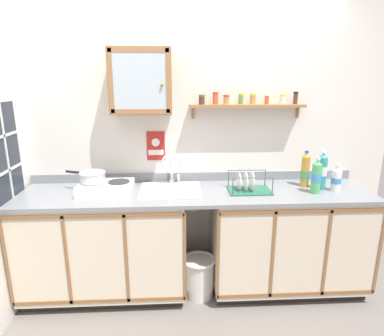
{
  "coord_description": "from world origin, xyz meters",
  "views": [
    {
      "loc": [
        -0.18,
        -2.27,
        1.84
      ],
      "look_at": [
        -0.03,
        0.45,
        1.1
      ],
      "focal_mm": 30.89,
      "sensor_mm": 36.0,
      "label": 1
    }
  ],
  "objects": [
    {
      "name": "warning_sign",
      "position": [
        -0.34,
        0.63,
        1.26
      ],
      "size": [
        0.16,
        0.01,
        0.26
      ],
      "color": "#B2261E"
    },
    {
      "name": "back_wall",
      "position": [
        0.0,
        0.66,
        1.36
      ],
      "size": [
        3.56,
        0.07,
        2.7
      ],
      "color": "silver",
      "rests_on": "ground"
    },
    {
      "name": "sink",
      "position": [
        -0.21,
        0.37,
        0.91
      ],
      "size": [
        0.51,
        0.48,
        0.4
      ],
      "color": "silver",
      "rests_on": "countertop"
    },
    {
      "name": "dish_rack",
      "position": [
        0.44,
        0.31,
        0.97
      ],
      "size": [
        0.35,
        0.24,
        0.17
      ],
      "color": "#26664C",
      "rests_on": "countertop"
    },
    {
      "name": "lower_cabinet_run_right",
      "position": [
        0.81,
        0.33,
        0.45
      ],
      "size": [
        1.33,
        0.62,
        0.9
      ],
      "color": "black",
      "rests_on": "ground"
    },
    {
      "name": "wall_cabinet",
      "position": [
        -0.44,
        0.5,
        1.82
      ],
      "size": [
        0.49,
        0.29,
        0.52
      ],
      "color": "#996B42"
    },
    {
      "name": "spice_shelf",
      "position": [
        0.45,
        0.57,
        1.63
      ],
      "size": [
        0.99,
        0.14,
        0.23
      ],
      "color": "#996B42"
    },
    {
      "name": "hot_plate_stove",
      "position": [
        -0.74,
        0.34,
        0.97
      ],
      "size": [
        0.44,
        0.3,
        0.09
      ],
      "color": "silver",
      "rests_on": "countertop"
    },
    {
      "name": "saucepan",
      "position": [
        -0.85,
        0.36,
        1.06
      ],
      "size": [
        0.35,
        0.21,
        0.08
      ],
      "color": "silver",
      "rests_on": "hot_plate_stove"
    },
    {
      "name": "countertop",
      "position": [
        0.0,
        0.33,
        0.91
      ],
      "size": [
        2.92,
        0.64,
        0.03
      ],
      "primitive_type": "cube",
      "color": "gray",
      "rests_on": "lower_cabinet_run"
    },
    {
      "name": "bottle_soda_green_2",
      "position": [
        0.98,
        0.24,
        1.07
      ],
      "size": [
        0.08,
        0.08,
        0.3
      ],
      "color": "#4CB266",
      "rests_on": "countertop"
    },
    {
      "name": "bottle_opaque_white_1",
      "position": [
        1.17,
        0.28,
        1.03
      ],
      "size": [
        0.08,
        0.08,
        0.23
      ],
      "color": "white",
      "rests_on": "countertop"
    },
    {
      "name": "lower_cabinet_run",
      "position": [
        -0.78,
        0.33,
        0.45
      ],
      "size": [
        1.38,
        0.62,
        0.9
      ],
      "color": "black",
      "rests_on": "ground"
    },
    {
      "name": "floor",
      "position": [
        0.0,
        0.0,
        0.0
      ],
      "size": [
        5.96,
        5.96,
        0.0
      ],
      "primitive_type": "plane",
      "color": "slate",
      "rests_on": "ground"
    },
    {
      "name": "bottle_juice_amber_0",
      "position": [
        0.95,
        0.42,
        1.07
      ],
      "size": [
        0.07,
        0.07,
        0.32
      ],
      "color": "gold",
      "rests_on": "countertop"
    },
    {
      "name": "trash_bin",
      "position": [
        0.02,
        0.24,
        0.19
      ],
      "size": [
        0.29,
        0.29,
        0.36
      ],
      "color": "silver",
      "rests_on": "ground"
    },
    {
      "name": "bottle_detergent_teal_3",
      "position": [
        1.06,
        0.34,
        1.09
      ],
      "size": [
        0.08,
        0.08,
        0.33
      ],
      "color": "teal",
      "rests_on": "countertop"
    },
    {
      "name": "backsplash",
      "position": [
        0.0,
        0.63,
        0.97
      ],
      "size": [
        2.92,
        0.02,
        0.08
      ],
      "primitive_type": "cube",
      "color": "gray",
      "rests_on": "countertop"
    }
  ]
}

